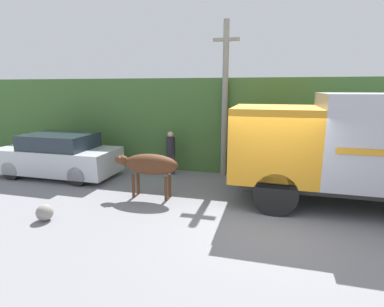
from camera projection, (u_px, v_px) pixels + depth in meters
name	position (u px, v px, depth m)	size (l,w,h in m)	color
ground_plane	(266.00, 220.00, 7.36)	(60.00, 60.00, 0.00)	gray
hillside_embankment	(272.00, 120.00, 13.35)	(32.00, 5.93, 3.52)	#426B33
cargo_truck	(384.00, 146.00, 7.60)	(7.48, 2.41, 3.04)	#2D2D2D
brown_cow	(149.00, 165.00, 8.69)	(1.98, 0.61, 1.31)	#512D19
parked_suv	(58.00, 156.00, 10.82)	(4.31, 1.82, 1.57)	silver
pedestrian_on_hill	(171.00, 151.00, 11.04)	(0.39, 0.39, 1.61)	#38332D
utility_pole	(225.00, 97.00, 10.57)	(0.90, 0.21, 5.43)	gray
roadside_rock	(45.00, 213.00, 7.29)	(0.40, 0.40, 0.40)	gray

